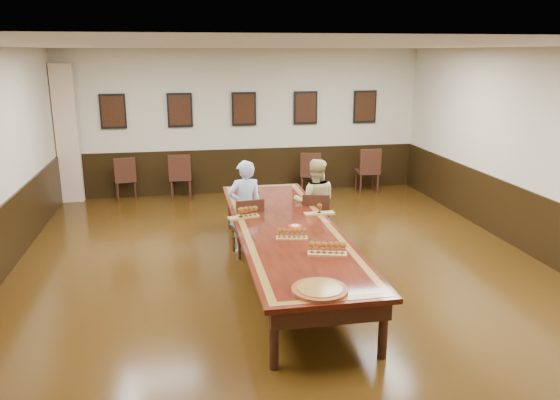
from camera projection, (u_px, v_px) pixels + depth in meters
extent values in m
cube|color=black|center=(286.00, 276.00, 7.88)|extent=(8.00, 10.00, 0.02)
cube|color=white|center=(287.00, 45.00, 7.03)|extent=(8.00, 10.00, 0.02)
cube|color=beige|center=(244.00, 122.00, 12.21)|extent=(8.00, 0.02, 3.20)
cube|color=beige|center=(480.00, 371.00, 2.70)|extent=(8.00, 0.02, 3.20)
cube|color=beige|center=(549.00, 157.00, 8.15)|extent=(0.02, 10.00, 3.20)
imported|color=#547DD3|center=(245.00, 207.00, 8.62)|extent=(0.60, 0.44, 1.51)
imported|color=#CBBE7F|center=(315.00, 202.00, 8.99)|extent=(0.82, 0.70, 1.45)
cube|color=#D94866|center=(326.00, 222.00, 7.87)|extent=(0.10, 0.16, 0.01)
cube|color=tan|center=(67.00, 134.00, 11.42)|extent=(0.45, 0.18, 2.90)
cube|color=black|center=(245.00, 170.00, 12.47)|extent=(7.98, 0.04, 1.00)
cube|color=black|center=(538.00, 227.00, 8.44)|extent=(0.04, 9.98, 1.00)
cube|color=black|center=(286.00, 228.00, 7.69)|extent=(1.40, 5.00, 0.06)
cube|color=olive|center=(286.00, 226.00, 7.68)|extent=(1.28, 4.88, 0.00)
cube|color=black|center=(286.00, 226.00, 7.68)|extent=(1.10, 4.70, 0.00)
cube|color=black|center=(286.00, 238.00, 7.73)|extent=(1.25, 4.85, 0.18)
cylinder|color=black|center=(274.00, 338.00, 5.49)|extent=(0.10, 0.10, 0.69)
cylinder|color=black|center=(383.00, 328.00, 5.69)|extent=(0.10, 0.10, 0.69)
cylinder|color=black|center=(231.00, 210.00, 9.89)|extent=(0.10, 0.10, 0.69)
cylinder|color=black|center=(293.00, 207.00, 10.09)|extent=(0.10, 0.10, 0.69)
cube|color=black|center=(113.00, 111.00, 11.58)|extent=(0.54, 0.03, 0.74)
cube|color=black|center=(113.00, 111.00, 11.56)|extent=(0.46, 0.01, 0.64)
cube|color=black|center=(180.00, 110.00, 11.82)|extent=(0.54, 0.03, 0.74)
cube|color=black|center=(180.00, 110.00, 11.81)|extent=(0.46, 0.01, 0.64)
cube|color=black|center=(244.00, 109.00, 12.07)|extent=(0.54, 0.03, 0.74)
cube|color=black|center=(244.00, 109.00, 12.05)|extent=(0.46, 0.01, 0.64)
cube|color=black|center=(306.00, 108.00, 12.31)|extent=(0.54, 0.03, 0.74)
cube|color=black|center=(306.00, 108.00, 12.29)|extent=(0.46, 0.01, 0.64)
cube|color=black|center=(365.00, 107.00, 12.55)|extent=(0.54, 0.03, 0.74)
cube|color=black|center=(365.00, 107.00, 12.54)|extent=(0.46, 0.01, 0.64)
cube|color=olive|center=(244.00, 217.00, 8.05)|extent=(0.48, 0.24, 0.03)
cube|color=olive|center=(319.00, 214.00, 8.23)|extent=(0.46, 0.15, 0.03)
cube|color=olive|center=(292.00, 238.00, 7.15)|extent=(0.43, 0.21, 0.03)
cube|color=olive|center=(327.00, 254.00, 6.59)|extent=(0.49, 0.26, 0.03)
cylinder|color=red|center=(295.00, 226.00, 7.65)|extent=(0.20, 0.20, 0.02)
cylinder|color=silver|center=(295.00, 225.00, 7.64)|extent=(0.11, 0.11, 0.01)
cylinder|color=#622713|center=(320.00, 290.00, 5.58)|extent=(0.64, 0.64, 0.04)
cylinder|color=olive|center=(320.00, 288.00, 5.58)|extent=(0.51, 0.51, 0.01)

